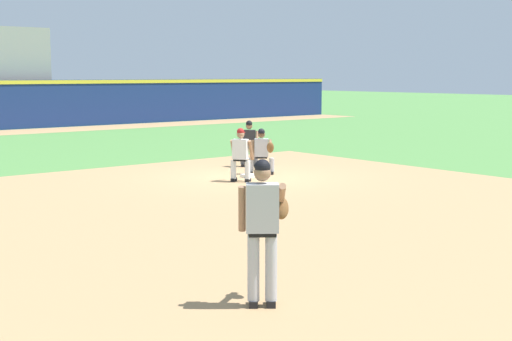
{
  "coord_description": "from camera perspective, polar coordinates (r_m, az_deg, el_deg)",
  "views": [
    {
      "loc": [
        -12.4,
        -15.59,
        2.88
      ],
      "look_at": [
        -4.85,
        -6.27,
        1.26
      ],
      "focal_mm": 50.0,
      "sensor_mm": 36.0,
      "label": 1
    }
  ],
  "objects": [
    {
      "name": "infield_dirt_patch",
      "position": [
        14.54,
        -0.21,
        -3.73
      ],
      "size": [
        18.0,
        18.0,
        0.01
      ],
      "primitive_type": "cube",
      "color": "tan",
      "rests_on": "ground"
    },
    {
      "name": "warning_track_strip",
      "position": [
        37.8,
        -19.78,
        2.86
      ],
      "size": [
        48.0,
        3.2,
        0.01
      ],
      "primitive_type": "cube",
      "color": "tan",
      "rests_on": "ground"
    },
    {
      "name": "baserunner",
      "position": [
        19.21,
        -1.24,
        1.43
      ],
      "size": [
        0.64,
        0.68,
        1.46
      ],
      "color": "black",
      "rests_on": "ground"
    },
    {
      "name": "umpire",
      "position": [
        22.37,
        -0.55,
        2.32
      ],
      "size": [
        0.68,
        0.65,
        1.46
      ],
      "color": "black",
      "rests_on": "ground"
    },
    {
      "name": "baseball",
      "position": [
        14.05,
        0.61,
        -4.0
      ],
      "size": [
        0.07,
        0.07,
        0.07
      ],
      "primitive_type": "sphere",
      "color": "white",
      "rests_on": "ground"
    },
    {
      "name": "first_baseman",
      "position": [
        20.58,
        0.49,
        1.68
      ],
      "size": [
        0.71,
        1.09,
        1.34
      ],
      "color": "black",
      "rests_on": "ground"
    },
    {
      "name": "first_base_bag",
      "position": [
        20.12,
        -0.52,
        -0.43
      ],
      "size": [
        0.38,
        0.38,
        0.09
      ],
      "primitive_type": "cube",
      "color": "white",
      "rests_on": "ground"
    },
    {
      "name": "pitcher",
      "position": [
        8.83,
        0.61,
        -4.25
      ],
      "size": [
        0.85,
        0.54,
        1.86
      ],
      "color": "black",
      "rests_on": "ground"
    },
    {
      "name": "ground_plane",
      "position": [
        20.13,
        -0.52,
        -0.55
      ],
      "size": [
        160.0,
        160.0,
        0.0
      ],
      "primitive_type": "plane",
      "color": "#518942"
    }
  ]
}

